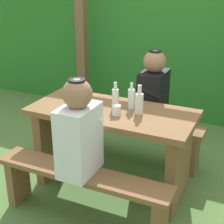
% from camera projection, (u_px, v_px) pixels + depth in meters
% --- Properties ---
extents(ground_plane, '(12.00, 12.00, 0.00)m').
position_uv_depth(ground_plane, '(112.00, 185.00, 3.19)').
color(ground_plane, '#51783C').
extents(hedge_backdrop, '(6.40, 0.80, 1.65)m').
position_uv_depth(hedge_backdrop, '(179.00, 51.00, 4.69)').
color(hedge_backdrop, '#287327').
rests_on(hedge_backdrop, ground_plane).
extents(pergola_post_left, '(0.12, 0.12, 2.04)m').
position_uv_depth(pergola_post_left, '(82.00, 39.00, 4.45)').
color(pergola_post_left, brown).
rests_on(pergola_post_left, ground_plane).
extents(picnic_table, '(1.40, 0.64, 0.75)m').
position_uv_depth(picnic_table, '(112.00, 135.00, 3.00)').
color(picnic_table, brown).
rests_on(picnic_table, ground_plane).
extents(bench_near, '(1.40, 0.24, 0.45)m').
position_uv_depth(bench_near, '(82.00, 186.00, 2.62)').
color(bench_near, brown).
rests_on(bench_near, ground_plane).
extents(bench_far, '(1.40, 0.24, 0.45)m').
position_uv_depth(bench_far, '(134.00, 131.00, 3.52)').
color(bench_far, brown).
rests_on(bench_far, ground_plane).
extents(person_white_shirt, '(0.25, 0.35, 0.72)m').
position_uv_depth(person_white_shirt, '(79.00, 131.00, 2.45)').
color(person_white_shirt, silver).
rests_on(person_white_shirt, bench_near).
extents(person_black_coat, '(0.25, 0.35, 0.72)m').
position_uv_depth(person_black_coat, '(153.00, 91.00, 3.27)').
color(person_black_coat, black).
rests_on(person_black_coat, bench_far).
extents(drinking_glass, '(0.07, 0.07, 0.08)m').
position_uv_depth(drinking_glass, '(117.00, 110.00, 2.79)').
color(drinking_glass, silver).
rests_on(drinking_glass, picnic_table).
extents(bottle_left, '(0.07, 0.07, 0.24)m').
position_uv_depth(bottle_left, '(139.00, 102.00, 2.80)').
color(bottle_left, silver).
rests_on(bottle_left, picnic_table).
extents(bottle_right, '(0.06, 0.06, 0.22)m').
position_uv_depth(bottle_right, '(131.00, 98.00, 2.90)').
color(bottle_right, silver).
rests_on(bottle_right, picnic_table).
extents(bottle_center, '(0.06, 0.06, 0.24)m').
position_uv_depth(bottle_center, '(115.00, 98.00, 2.89)').
color(bottle_center, silver).
rests_on(bottle_center, picnic_table).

